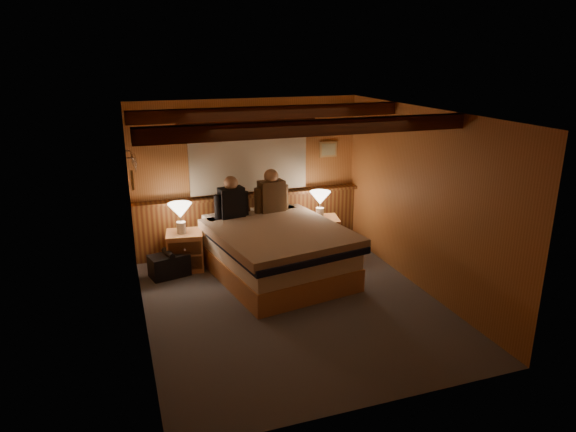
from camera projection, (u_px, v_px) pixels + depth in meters
name	position (u px, v px, depth m)	size (l,w,h in m)	color
floor	(293.00, 304.00, 6.52)	(4.20, 4.20, 0.00)	#4B505A
ceiling	(293.00, 113.00, 5.79)	(4.20, 4.20, 0.00)	#B87A45
wall_back	(248.00, 176.00, 8.05)	(3.60, 3.60, 0.00)	#BA7A42
wall_left	(138.00, 230.00, 5.60)	(4.20, 4.20, 0.00)	#BA7A42
wall_right	(422.00, 201.00, 6.72)	(4.20, 4.20, 0.00)	#BA7A42
wall_front	(377.00, 285.00, 4.27)	(3.60, 3.60, 0.00)	#BA7A42
wainscot	(250.00, 221.00, 8.21)	(3.60, 0.23, 0.94)	brown
curtain_window	(249.00, 157.00, 7.89)	(2.18, 0.09, 1.11)	#4E2513
ceiling_beams	(289.00, 119.00, 5.96)	(3.60, 1.65, 0.16)	#4E2513
coat_rail	(134.00, 160.00, 6.90)	(0.05, 0.55, 0.24)	white
framed_print	(328.00, 149.00, 8.34)	(0.30, 0.04, 0.25)	tan
bed	(276.00, 250.00, 7.25)	(1.98, 2.41, 0.74)	tan
nightstand_left	(185.00, 251.00, 7.51)	(0.57, 0.53, 0.56)	tan
nightstand_right	(321.00, 235.00, 8.13)	(0.61, 0.57, 0.58)	tan
lamp_left	(180.00, 212.00, 7.31)	(0.34, 0.34, 0.44)	silver
lamp_right	(320.00, 200.00, 7.96)	(0.32, 0.32, 0.42)	silver
person_left	(231.00, 200.00, 7.50)	(0.53, 0.26, 0.65)	black
person_right	(271.00, 194.00, 7.78)	(0.56, 0.27, 0.69)	#4E361F
duffel_bag	(169.00, 265.00, 7.30)	(0.60, 0.44, 0.39)	black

